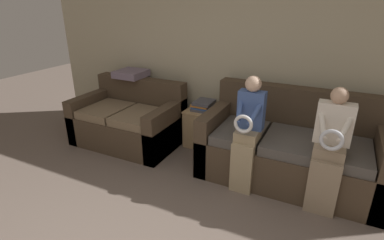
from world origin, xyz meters
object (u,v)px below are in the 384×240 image
Objects in this scene: book_stack at (203,105)px; throw_pillow at (131,74)px; couch_main at (290,150)px; side_shelf at (203,127)px; couch_side at (130,121)px; child_left_seated at (248,129)px; child_right_seated at (330,147)px.

throw_pillow reaches higher than book_stack.
side_shelf is at bearing 166.03° from couch_main.
couch_side is 1.11m from book_stack.
couch_side is 4.89× the size of book_stack.
book_stack is at bearing 139.57° from child_left_seated.
couch_main is 1.34× the size of couch_side.
child_right_seated reaches higher than couch_main.
book_stack is 1.22m from throw_pillow.
throw_pillow is at bearing 166.37° from child_right_seated.
book_stack is at bearing 2.02° from throw_pillow.
throw_pillow is at bearing -177.98° from book_stack.
couch_main reaches higher than couch_side.
side_shelf is at bearing 156.18° from child_right_seated.
child_right_seated reaches higher than throw_pillow.
book_stack is (-0.00, -0.00, 0.33)m from side_shelf.
throw_pillow is (-2.02, 0.68, 0.25)m from child_left_seated.
couch_main is 2.51m from throw_pillow.
couch_main is 0.67m from child_right_seated.
couch_side is 2.75× the size of side_shelf.
throw_pillow is at bearing -177.82° from side_shelf.
child_left_seated is 3.01× the size of throw_pillow.
side_shelf is 1.28× the size of throw_pillow.
book_stack is at bearing 166.22° from couch_main.
child_left_seated is 2.34× the size of side_shelf.
throw_pillow is (-1.17, -0.04, 0.33)m from book_stack.
child_left_seated reaches higher than side_shelf.
book_stack is (-0.85, 0.73, -0.09)m from child_left_seated.
couch_side is 1.19× the size of child_right_seated.
child_right_seated is (0.81, -0.00, -0.02)m from child_left_seated.
child_right_seated reaches higher than couch_side.
child_right_seated is at bearing -13.63° from throw_pillow.
couch_side is at bearing -159.90° from book_stack.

